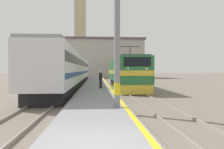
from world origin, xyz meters
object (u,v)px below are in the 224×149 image
(passenger_train, at_px, (73,70))
(catenary_mast, at_px, (119,34))
(locomotive_train, at_px, (125,73))
(clock_tower, at_px, (80,25))
(person_on_platform, at_px, (101,79))

(passenger_train, bearing_deg, catenary_mast, -78.11)
(catenary_mast, bearing_deg, locomotive_train, 81.21)
(clock_tower, bearing_deg, person_on_platform, -83.57)
(locomotive_train, xyz_separation_m, passenger_train, (-6.61, 5.25, 0.37))
(locomotive_train, distance_m, clock_tower, 45.76)
(locomotive_train, relative_size, passenger_train, 0.41)
(catenary_mast, relative_size, clock_tower, 0.24)
(catenary_mast, distance_m, person_on_platform, 11.20)
(locomotive_train, xyz_separation_m, catenary_mast, (-2.33, -15.07, 2.10))
(catenary_mast, xyz_separation_m, person_on_platform, (-0.65, 10.85, -2.67))
(person_on_platform, bearing_deg, passenger_train, 110.96)
(passenger_train, xyz_separation_m, person_on_platform, (3.63, -9.46, -0.94))
(passenger_train, distance_m, clock_tower, 39.96)
(locomotive_train, distance_m, catenary_mast, 15.39)
(catenary_mast, xyz_separation_m, clock_tower, (-5.95, 57.80, 12.03))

